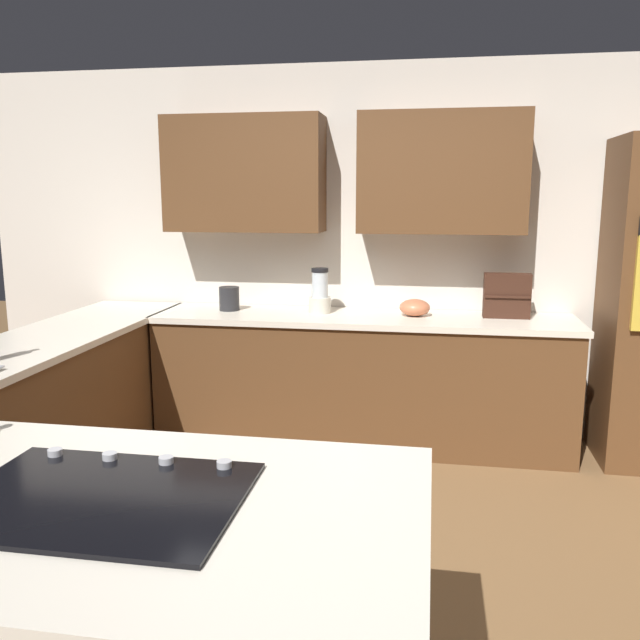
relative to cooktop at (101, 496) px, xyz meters
name	(u,v)px	position (x,y,z in m)	size (l,w,h in m)	color
ground_plane	(341,582)	(-0.49, -1.13, -0.91)	(14.00, 14.00, 0.00)	brown
wall_back	(371,231)	(-0.42, -3.17, 0.54)	(6.00, 0.44, 2.60)	silver
lower_cabinets_back	(361,382)	(-0.39, -2.85, -0.48)	(2.80, 0.60, 0.86)	brown
countertop_back	(362,318)	(-0.39, -2.85, -0.03)	(2.84, 0.64, 0.04)	silver
lower_cabinets_side	(34,425)	(1.33, -1.68, -0.48)	(0.60, 2.90, 0.86)	brown
countertop_side	(28,347)	(1.33, -1.68, -0.03)	(0.64, 2.94, 0.04)	silver
island_top	(101,507)	(0.00, 0.01, -0.03)	(1.74, 1.04, 0.04)	silver
cooktop	(101,496)	(0.00, 0.00, 0.00)	(0.76, 0.56, 0.03)	black
blender	(320,294)	(-0.09, -2.90, 0.13)	(0.15, 0.15, 0.31)	beige
mixing_bowl	(415,308)	(-0.74, -2.90, 0.05)	(0.21, 0.21, 0.11)	#CC724C
spice_rack	(507,296)	(-1.34, -2.93, 0.14)	(0.30, 0.11, 0.30)	#381E14
kettle	(229,299)	(0.56, -2.90, 0.08)	(0.14, 0.14, 0.17)	#262628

